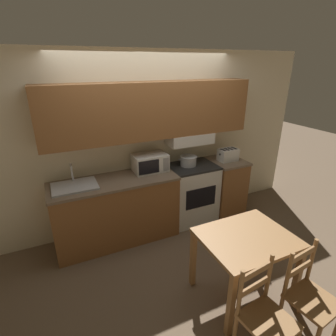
# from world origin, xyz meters

# --- Properties ---
(ground_plane) EXTENTS (16.00, 16.00, 0.00)m
(ground_plane) POSITION_xyz_m (0.00, 0.00, 0.00)
(ground_plane) COLOR brown
(wall_back) EXTENTS (5.31, 0.38, 2.55)m
(wall_back) POSITION_xyz_m (0.02, -0.07, 1.52)
(wall_back) COLOR beige
(wall_back) RESTS_ON ground_plane
(lower_counter_main) EXTENTS (1.68, 0.61, 0.92)m
(lower_counter_main) POSITION_xyz_m (-0.62, -0.30, 0.46)
(lower_counter_main) COLOR brown
(lower_counter_main) RESTS_ON ground_plane
(lower_counter_right_stub) EXTENTS (0.52, 0.61, 0.92)m
(lower_counter_right_stub) POSITION_xyz_m (1.21, -0.30, 0.46)
(lower_counter_right_stub) COLOR brown
(lower_counter_right_stub) RESTS_ON ground_plane
(stove_range) EXTENTS (0.72, 0.56, 0.92)m
(stove_range) POSITION_xyz_m (0.58, -0.28, 0.46)
(stove_range) COLOR silver
(stove_range) RESTS_ON ground_plane
(cooking_pot) EXTENTS (0.33, 0.26, 0.15)m
(cooking_pot) POSITION_xyz_m (0.53, -0.24, 1.00)
(cooking_pot) COLOR #B7BABF
(cooking_pot) RESTS_ON stove_range
(microwave) EXTENTS (0.48, 0.32, 0.25)m
(microwave) POSITION_xyz_m (-0.07, -0.19, 1.05)
(microwave) COLOR silver
(microwave) RESTS_ON lower_counter_main
(toaster) EXTENTS (0.31, 0.19, 0.19)m
(toaster) POSITION_xyz_m (1.20, -0.32, 1.02)
(toaster) COLOR silver
(toaster) RESTS_ON lower_counter_right_stub
(sink_basin) EXTENTS (0.55, 0.40, 0.27)m
(sink_basin) POSITION_xyz_m (-1.12, -0.30, 0.94)
(sink_basin) COLOR #B7BABF
(sink_basin) RESTS_ON lower_counter_main
(dining_table) EXTENTS (0.91, 0.75, 0.75)m
(dining_table) POSITION_xyz_m (0.34, -1.82, 0.63)
(dining_table) COLOR #9E7042
(dining_table) RESTS_ON ground_plane
(chair_left_of_table) EXTENTS (0.42, 0.42, 0.90)m
(chair_left_of_table) POSITION_xyz_m (0.06, -2.40, 0.43)
(chair_left_of_table) COLOR #9E7042
(chair_left_of_table) RESTS_ON ground_plane
(chair_right_of_table) EXTENTS (0.42, 0.42, 0.90)m
(chair_right_of_table) POSITION_xyz_m (0.56, -2.42, 0.43)
(chair_right_of_table) COLOR #9E7042
(chair_right_of_table) RESTS_ON ground_plane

